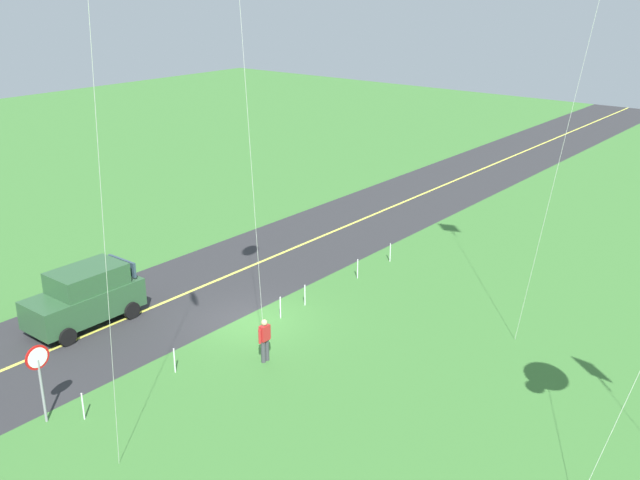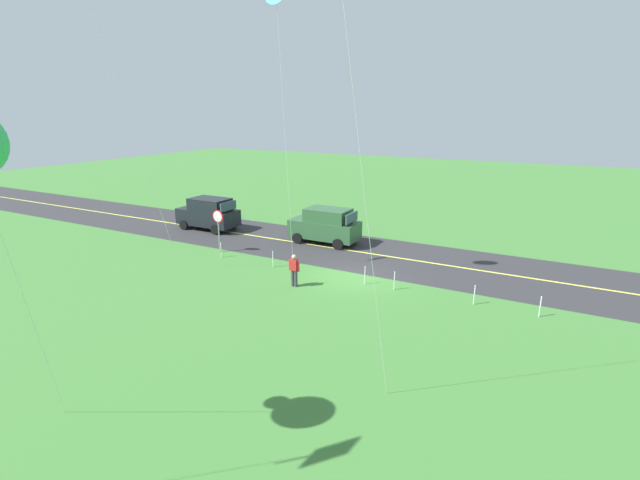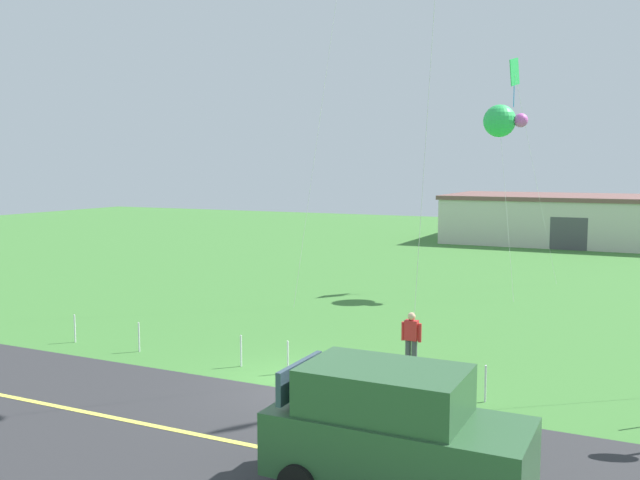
% 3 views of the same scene
% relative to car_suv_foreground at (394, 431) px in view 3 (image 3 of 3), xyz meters
% --- Properties ---
extents(ground_plane, '(120.00, 120.00, 0.10)m').
position_rel_car_suv_foreground_xyz_m(ground_plane, '(-4.07, 4.79, -1.20)').
color(ground_plane, '#3D7533').
extents(asphalt_road, '(120.00, 7.00, 0.00)m').
position_rel_car_suv_foreground_xyz_m(asphalt_road, '(-4.07, 0.79, -1.15)').
color(asphalt_road, '#2D2D30').
rests_on(asphalt_road, ground).
extents(road_centre_stripe, '(120.00, 0.16, 0.00)m').
position_rel_car_suv_foreground_xyz_m(road_centre_stripe, '(-4.07, 0.79, -1.15)').
color(road_centre_stripe, '#E5E04C').
rests_on(road_centre_stripe, asphalt_road).
extents(car_suv_foreground, '(4.40, 2.12, 2.24)m').
position_rel_car_suv_foreground_xyz_m(car_suv_foreground, '(0.00, 0.00, 0.00)').
color(car_suv_foreground, '#2D5633').
rests_on(car_suv_foreground, ground).
extents(person_adult_near, '(0.58, 0.22, 1.60)m').
position_rel_car_suv_foreground_xyz_m(person_adult_near, '(-2.13, 7.35, -0.29)').
color(person_adult_near, '#3F3F47').
rests_on(person_adult_near, ground).
extents(kite_yellow_high, '(2.17, 1.83, 10.63)m').
position_rel_car_suv_foreground_xyz_m(kite_yellow_high, '(-2.34, 22.66, 8.59)').
color(kite_yellow_high, silver).
rests_on(kite_yellow_high, ground).
extents(kite_green_far, '(1.90, 2.25, 8.27)m').
position_rel_car_suv_foreground_xyz_m(kite_green_far, '(-2.42, 20.13, 6.41)').
color(kite_green_far, silver).
rests_on(kite_green_far, ground).
extents(warehouse_distant, '(18.36, 10.20, 3.50)m').
position_rel_car_suv_foreground_xyz_m(warehouse_distant, '(-1.46, 43.43, 0.60)').
color(warehouse_distant, beige).
rests_on(warehouse_distant, ground).
extents(fence_post_0, '(0.05, 0.05, 0.90)m').
position_rel_car_suv_foreground_xyz_m(fence_post_0, '(-12.77, 5.49, -0.70)').
color(fence_post_0, silver).
rests_on(fence_post_0, ground).
extents(fence_post_1, '(0.05, 0.05, 0.90)m').
position_rel_car_suv_foreground_xyz_m(fence_post_1, '(-10.16, 5.49, -0.70)').
color(fence_post_1, silver).
rests_on(fence_post_1, ground).
extents(fence_post_2, '(0.05, 0.05, 0.90)m').
position_rel_car_suv_foreground_xyz_m(fence_post_2, '(-6.52, 5.49, -0.70)').
color(fence_post_2, silver).
rests_on(fence_post_2, ground).
extents(fence_post_3, '(0.05, 0.05, 0.90)m').
position_rel_car_suv_foreground_xyz_m(fence_post_3, '(-5.02, 5.49, -0.70)').
color(fence_post_3, silver).
rests_on(fence_post_3, ground).
extents(fence_post_4, '(0.05, 0.05, 0.90)m').
position_rel_car_suv_foreground_xyz_m(fence_post_4, '(0.34, 5.49, -0.70)').
color(fence_post_4, silver).
rests_on(fence_post_4, ground).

